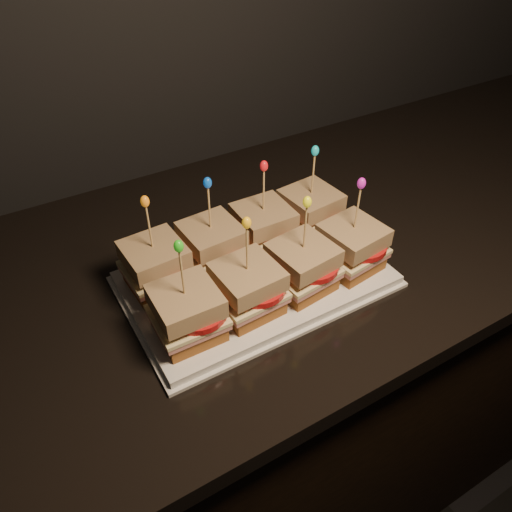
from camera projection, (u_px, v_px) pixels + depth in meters
cabinet at (312, 377)px, 1.20m from camera, size 2.60×0.60×0.88m
granite_slab at (329, 226)px, 0.91m from camera, size 2.64×0.64×0.03m
platter at (256, 279)px, 0.76m from camera, size 0.38×0.24×0.02m
platter_rim at (256, 282)px, 0.77m from camera, size 0.39×0.25×0.01m
sandwich_0_bread_bot at (158, 279)px, 0.73m from camera, size 0.08×0.08×0.02m
sandwich_0_ham at (157, 272)px, 0.72m from camera, size 0.09×0.09×0.01m
sandwich_0_cheese at (156, 268)px, 0.72m from camera, size 0.09×0.09×0.01m
sandwich_0_tomato at (165, 264)px, 0.72m from camera, size 0.08×0.08×0.01m
sandwich_0_bread_top at (154, 254)px, 0.70m from camera, size 0.09×0.09×0.03m
sandwich_0_pick at (150, 229)px, 0.67m from camera, size 0.00×0.00×0.09m
sandwich_0_frill at (145, 201)px, 0.65m from camera, size 0.01×0.01×0.02m
sandwich_1_bread_bot at (213, 259)px, 0.77m from camera, size 0.08×0.08×0.02m
sandwich_1_ham at (213, 252)px, 0.76m from camera, size 0.09×0.09×0.01m
sandwich_1_cheese at (212, 248)px, 0.75m from camera, size 0.09×0.09×0.01m
sandwich_1_tomato at (221, 244)px, 0.75m from camera, size 0.08×0.08×0.01m
sandwich_1_bread_top at (211, 234)px, 0.74m from camera, size 0.09×0.09×0.03m
sandwich_1_pick at (209, 210)px, 0.71m from camera, size 0.00×0.00×0.09m
sandwich_1_frill at (208, 183)px, 0.68m from camera, size 0.01×0.01×0.02m
sandwich_2_bread_bot at (263, 241)px, 0.80m from camera, size 0.08×0.08×0.02m
sandwich_2_ham at (263, 233)px, 0.79m from camera, size 0.09×0.09×0.01m
sandwich_2_cheese at (263, 230)px, 0.79m from camera, size 0.09×0.09×0.01m
sandwich_2_tomato at (272, 226)px, 0.79m from camera, size 0.08×0.08×0.01m
sandwich_2_bread_top at (263, 216)px, 0.77m from camera, size 0.08×0.08×0.03m
sandwich_2_pick at (264, 192)px, 0.75m from camera, size 0.00×0.00×0.09m
sandwich_2_frill at (264, 166)px, 0.72m from camera, size 0.01×0.01×0.02m
sandwich_3_bread_bot at (309, 224)px, 0.84m from camera, size 0.09×0.09×0.02m
sandwich_3_ham at (310, 217)px, 0.83m from camera, size 0.10×0.09×0.01m
sandwich_3_cheese at (310, 213)px, 0.82m from camera, size 0.10×0.09×0.01m
sandwich_3_tomato at (318, 209)px, 0.82m from camera, size 0.08×0.08×0.01m
sandwich_3_bread_top at (311, 200)px, 0.81m from camera, size 0.09×0.09×0.03m
sandwich_3_pick at (313, 177)px, 0.78m from camera, size 0.00×0.00×0.09m
sandwich_3_frill at (315, 151)px, 0.75m from camera, size 0.01×0.01×0.02m
sandwich_4_bread_bot at (189, 327)px, 0.66m from camera, size 0.08×0.08×0.02m
sandwich_4_ham at (188, 319)px, 0.65m from camera, size 0.09×0.09×0.01m
sandwich_4_cheese at (187, 315)px, 0.65m from camera, size 0.09×0.09×0.01m
sandwich_4_tomato at (197, 310)px, 0.64m from camera, size 0.08×0.08×0.01m
sandwich_4_bread_top at (186, 301)px, 0.63m from camera, size 0.08×0.08×0.03m
sandwich_4_pick at (182, 275)px, 0.60m from camera, size 0.00×0.00×0.09m
sandwich_4_frill at (179, 246)px, 0.57m from camera, size 0.01×0.01×0.02m
sandwich_5_bread_bot at (248, 302)px, 0.70m from camera, size 0.08×0.08×0.02m
sandwich_5_ham at (248, 294)px, 0.69m from camera, size 0.09×0.09×0.01m
sandwich_5_cheese at (248, 291)px, 0.68m from camera, size 0.09×0.09×0.01m
sandwich_5_tomato at (257, 286)px, 0.68m from camera, size 0.08×0.08×0.01m
sandwich_5_bread_top at (247, 277)px, 0.67m from camera, size 0.09×0.09×0.03m
sandwich_5_pick at (247, 251)px, 0.64m from camera, size 0.00×0.00×0.09m
sandwich_5_frill at (247, 223)px, 0.61m from camera, size 0.01×0.01×0.02m
sandwich_6_bread_bot at (301, 280)px, 0.73m from camera, size 0.09×0.09×0.02m
sandwich_6_ham at (302, 272)px, 0.72m from camera, size 0.10×0.09×0.01m
sandwich_6_cheese at (302, 269)px, 0.72m from camera, size 0.10×0.10×0.01m
sandwich_6_tomato at (312, 264)px, 0.71m from camera, size 0.08×0.08×0.01m
sandwich_6_bread_top at (303, 255)px, 0.70m from camera, size 0.09×0.09×0.03m
sandwich_6_pick at (305, 230)px, 0.67m from camera, size 0.00×0.00×0.09m
sandwich_6_frill at (307, 202)px, 0.64m from camera, size 0.01×0.01×0.02m
sandwich_7_bread_bot at (349, 260)px, 0.77m from camera, size 0.09×0.09×0.02m
sandwich_7_ham at (351, 252)px, 0.76m from camera, size 0.10×0.09×0.01m
sandwich_7_cheese at (351, 249)px, 0.75m from camera, size 0.10×0.10×0.01m
sandwich_7_tomato at (361, 244)px, 0.75m from camera, size 0.08×0.08×0.01m
sandwich_7_bread_top at (353, 235)px, 0.74m from camera, size 0.09×0.09×0.03m
sandwich_7_pick at (357, 210)px, 0.71m from camera, size 0.00×0.00×0.09m
sandwich_7_frill at (362, 183)px, 0.68m from camera, size 0.01×0.01×0.02m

